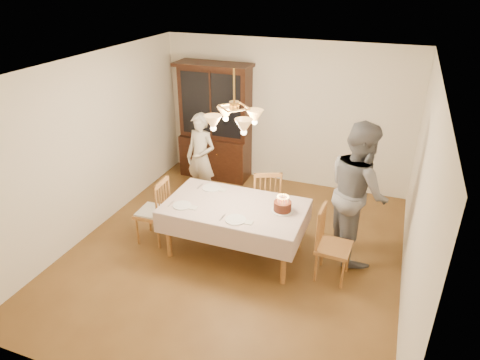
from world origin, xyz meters
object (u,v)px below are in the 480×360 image
at_px(chair_far_side, 266,201).
at_px(birthday_cake, 282,207).
at_px(china_hutch, 215,124).
at_px(elderly_woman, 201,158).
at_px(dining_table, 235,210).

bearing_deg(chair_far_side, birthday_cake, -58.39).
relative_size(china_hutch, chair_far_side, 2.16).
bearing_deg(birthday_cake, elderly_woman, 145.62).
relative_size(dining_table, elderly_woman, 1.23).
distance_m(dining_table, china_hutch, 2.61).
bearing_deg(dining_table, chair_far_side, 76.16).
height_order(china_hutch, elderly_woman, china_hutch).
bearing_deg(dining_table, elderly_woman, 130.94).
bearing_deg(elderly_woman, dining_table, -36.96).
xyz_separation_m(dining_table, china_hutch, (-1.27, 2.25, 0.36)).
bearing_deg(china_hutch, chair_far_side, -44.66).
distance_m(china_hutch, chair_far_side, 2.15).
height_order(chair_far_side, birthday_cake, chair_far_side).
height_order(dining_table, elderly_woman, elderly_woman).
bearing_deg(china_hutch, birthday_cake, -48.65).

